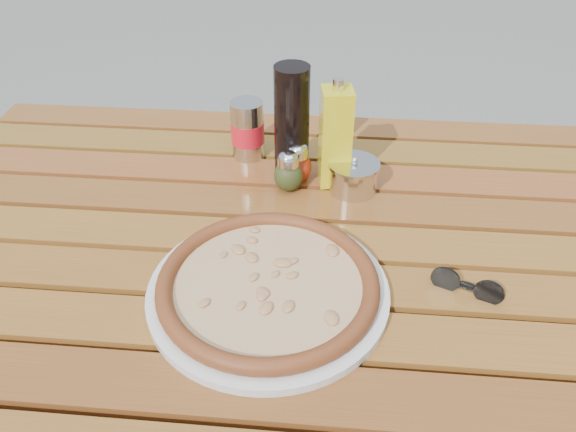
# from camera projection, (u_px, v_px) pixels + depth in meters

# --- Properties ---
(table) EXTENTS (1.40, 0.90, 0.75)m
(table) POSITION_uv_depth(u_px,v_px,m) (287.00, 270.00, 0.99)
(table) COLOR #341C0C
(table) RESTS_ON ground
(plate) EXTENTS (0.45, 0.45, 0.01)m
(plate) POSITION_uv_depth(u_px,v_px,m) (268.00, 291.00, 0.84)
(plate) COLOR silver
(plate) RESTS_ON table
(pizza) EXTENTS (0.38, 0.38, 0.03)m
(pizza) POSITION_uv_depth(u_px,v_px,m) (268.00, 284.00, 0.83)
(pizza) COLOR beige
(pizza) RESTS_ON plate
(pepper_shaker) EXTENTS (0.07, 0.07, 0.08)m
(pepper_shaker) POSITION_uv_depth(u_px,v_px,m) (297.00, 163.00, 1.06)
(pepper_shaker) COLOR #AA2813
(pepper_shaker) RESTS_ON table
(oregano_shaker) EXTENTS (0.07, 0.07, 0.08)m
(oregano_shaker) POSITION_uv_depth(u_px,v_px,m) (288.00, 172.00, 1.04)
(oregano_shaker) COLOR #3C451B
(oregano_shaker) RESTS_ON table
(dark_bottle) EXTENTS (0.08, 0.08, 0.22)m
(dark_bottle) POSITION_uv_depth(u_px,v_px,m) (292.00, 123.00, 1.04)
(dark_bottle) COLOR black
(dark_bottle) RESTS_ON table
(soda_can) EXTENTS (0.08, 0.08, 0.12)m
(soda_can) POSITION_uv_depth(u_px,v_px,m) (248.00, 130.00, 1.13)
(soda_can) COLOR silver
(soda_can) RESTS_ON table
(olive_oil_cruet) EXTENTS (0.06, 0.06, 0.21)m
(olive_oil_cruet) POSITION_uv_depth(u_px,v_px,m) (335.00, 137.00, 1.03)
(olive_oil_cruet) COLOR gold
(olive_oil_cruet) RESTS_ON table
(parmesan_tin) EXTENTS (0.11, 0.11, 0.07)m
(parmesan_tin) POSITION_uv_depth(u_px,v_px,m) (353.00, 176.00, 1.04)
(parmesan_tin) COLOR silver
(parmesan_tin) RESTS_ON table
(sunglasses) EXTENTS (0.11, 0.05, 0.04)m
(sunglasses) POSITION_uv_depth(u_px,v_px,m) (467.00, 286.00, 0.83)
(sunglasses) COLOR black
(sunglasses) RESTS_ON table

